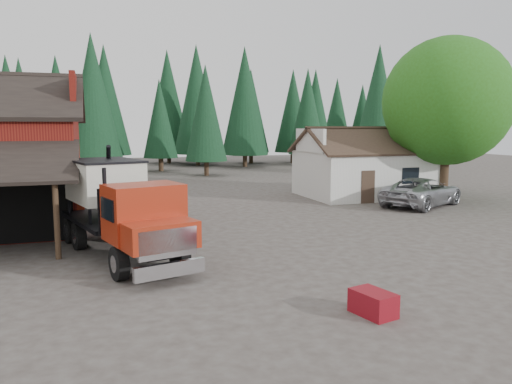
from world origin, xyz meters
name	(u,v)px	position (x,y,z in m)	size (l,w,h in m)	color
ground	(227,261)	(0.00, 0.00, 0.00)	(120.00, 120.00, 0.00)	#413933
farmhouse	(364,171)	(13.00, 13.00, 1.67)	(8.60, 6.42, 4.65)	silver
deciduous_tree	(448,106)	(17.01, 9.97, 5.91)	(8.00, 8.00, 10.20)	#382619
conifer_backdrop	(132,167)	(0.00, 42.00, 0.00)	(76.00, 16.00, 16.00)	black
near_pine_b	(206,113)	(6.00, 30.00, 5.89)	(3.96, 3.96, 10.40)	#382619
near_pine_c	(378,103)	(22.00, 26.00, 6.89)	(4.84, 4.84, 12.40)	#382619
near_pine_d	(93,97)	(-4.00, 34.00, 7.39)	(5.28, 5.28, 13.40)	#382619
feed_truck	(119,205)	(-3.50, 1.93, 1.84)	(4.58, 9.01, 3.93)	black
silver_car	(422,192)	(14.00, 8.10, 0.83)	(2.76, 5.99, 1.66)	#AEB0B7
equip_box	(373,303)	(2.12, -6.00, 0.30)	(0.70, 1.10, 0.60)	maroon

